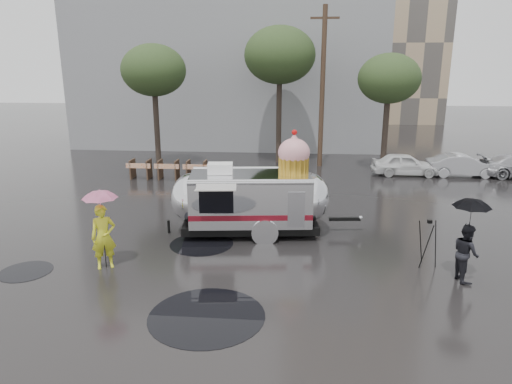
# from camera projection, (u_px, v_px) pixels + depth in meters

# --- Properties ---
(ground) EXTENTS (120.00, 120.00, 0.00)m
(ground) POSITION_uv_depth(u_px,v_px,m) (257.00, 259.00, 13.96)
(ground) COLOR black
(ground) RESTS_ON ground
(puddles) EXTENTS (8.77, 11.06, 0.01)m
(puddles) POSITION_uv_depth(u_px,v_px,m) (196.00, 268.00, 13.37)
(puddles) COLOR black
(puddles) RESTS_ON ground
(grey_building) EXTENTS (22.00, 12.00, 13.00)m
(grey_building) POSITION_uv_depth(u_px,v_px,m) (233.00, 56.00, 35.64)
(grey_building) COLOR slate
(grey_building) RESTS_ON ground
(utility_pole) EXTENTS (1.60, 0.28, 9.00)m
(utility_pole) POSITION_uv_depth(u_px,v_px,m) (322.00, 87.00, 25.97)
(utility_pole) COLOR #473323
(utility_pole) RESTS_ON ground
(tree_left) EXTENTS (3.64, 3.64, 6.95)m
(tree_left) POSITION_uv_depth(u_px,v_px,m) (154.00, 71.00, 25.60)
(tree_left) COLOR #382D26
(tree_left) RESTS_ON ground
(tree_mid) EXTENTS (4.20, 4.20, 8.03)m
(tree_mid) POSITION_uv_depth(u_px,v_px,m) (280.00, 56.00, 26.69)
(tree_mid) COLOR #382D26
(tree_mid) RESTS_ON ground
(tree_right) EXTENTS (3.36, 3.36, 6.42)m
(tree_right) POSITION_uv_depth(u_px,v_px,m) (389.00, 79.00, 24.59)
(tree_right) COLOR #382D26
(tree_right) RESTS_ON ground
(barricade_row) EXTENTS (4.30, 0.80, 1.00)m
(barricade_row) POSITION_uv_depth(u_px,v_px,m) (168.00, 169.00, 23.87)
(barricade_row) COLOR #473323
(barricade_row) RESTS_ON ground
(parked_cars) EXTENTS (13.20, 1.90, 1.50)m
(parked_cars) POSITION_uv_depth(u_px,v_px,m) (497.00, 164.00, 24.28)
(parked_cars) COLOR silver
(parked_cars) RESTS_ON ground
(airstream_trailer) EXTENTS (6.91, 3.11, 3.74)m
(airstream_trailer) POSITION_uv_depth(u_px,v_px,m) (253.00, 197.00, 15.91)
(airstream_trailer) COLOR silver
(airstream_trailer) RESTS_ON ground
(person_left) EXTENTS (0.82, 0.72, 1.90)m
(person_left) POSITION_uv_depth(u_px,v_px,m) (104.00, 237.00, 13.17)
(person_left) COLOR yellow
(person_left) RESTS_ON ground
(umbrella_pink) EXTENTS (1.21, 1.21, 2.38)m
(umbrella_pink) POSITION_uv_depth(u_px,v_px,m) (100.00, 203.00, 12.90)
(umbrella_pink) COLOR #FE91C3
(umbrella_pink) RESTS_ON ground
(person_right) EXTENTS (0.53, 0.82, 1.61)m
(person_right) POSITION_uv_depth(u_px,v_px,m) (466.00, 253.00, 12.41)
(person_right) COLOR black
(person_right) RESTS_ON ground
(umbrella_black) EXTENTS (1.21, 1.21, 2.38)m
(umbrella_black) POSITION_uv_depth(u_px,v_px,m) (471.00, 212.00, 12.11)
(umbrella_black) COLOR black
(umbrella_black) RESTS_ON ground
(tripod) EXTENTS (0.55, 0.59, 1.44)m
(tripod) POSITION_uv_depth(u_px,v_px,m) (428.00, 239.00, 13.31)
(tripod) COLOR black
(tripod) RESTS_ON ground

